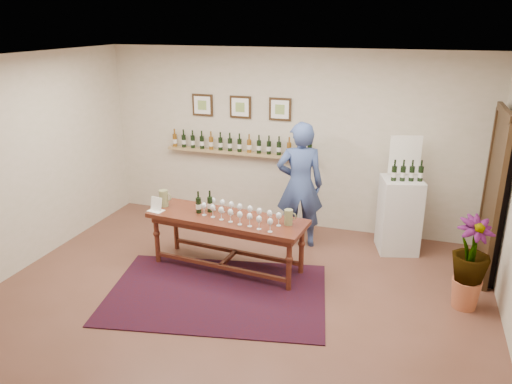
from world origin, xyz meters
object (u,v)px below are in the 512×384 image
(display_pedestal, at_px, (399,215))
(potted_plant, at_px, (470,264))
(person, at_px, (300,185))
(tasting_table, at_px, (227,224))

(display_pedestal, height_order, potted_plant, display_pedestal)
(potted_plant, distance_m, person, 2.52)
(potted_plant, bearing_deg, person, 154.22)
(display_pedestal, distance_m, potted_plant, 1.59)
(tasting_table, xyz_separation_m, display_pedestal, (2.14, 1.29, -0.09))
(display_pedestal, relative_size, person, 0.58)
(display_pedestal, bearing_deg, tasting_table, -148.89)
(display_pedestal, height_order, person, person)
(tasting_table, height_order, potted_plant, potted_plant)
(tasting_table, bearing_deg, display_pedestal, 36.66)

